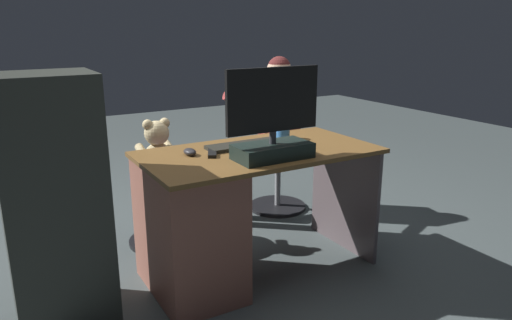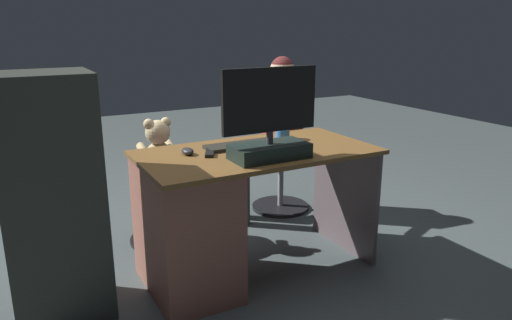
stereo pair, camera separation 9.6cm
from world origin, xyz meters
TOP-DOWN VIEW (x-y plane):
  - ground_plane at (0.00, 0.00)m, footprint 10.00×10.00m
  - desk at (0.33, 0.33)m, footprint 1.29×0.68m
  - monitor at (0.02, 0.51)m, footprint 0.52×0.21m
  - keyboard at (0.04, 0.22)m, footprint 0.42×0.14m
  - computer_mouse at (0.37, 0.24)m, footprint 0.06×0.10m
  - cup at (-0.26, 0.17)m, footprint 0.08×0.08m
  - tv_remote at (0.26, 0.29)m, footprint 0.11×0.15m
  - office_chair_teddy at (0.36, -0.29)m, footprint 0.43×0.43m
  - teddy_bear at (0.36, -0.30)m, footprint 0.23×0.24m
  - visitor_chair at (-0.62, -0.42)m, footprint 0.44×0.44m
  - person at (-0.52, -0.41)m, footprint 0.59×0.52m
  - equipment_rack at (1.05, 0.28)m, footprint 0.44×0.36m

SIDE VIEW (x-z plane):
  - ground_plane at x=0.00m, z-range 0.00..0.00m
  - visitor_chair at x=-0.62m, z-range 0.03..0.51m
  - office_chair_teddy at x=0.36m, z-range 0.04..0.52m
  - desk at x=0.33m, z-range 0.02..0.74m
  - equipment_rack at x=1.05m, z-range 0.00..1.18m
  - teddy_bear at x=0.36m, z-range 0.47..0.81m
  - person at x=-0.52m, z-range 0.10..1.26m
  - tv_remote at x=0.26m, z-range 0.72..0.73m
  - keyboard at x=0.04m, z-range 0.72..0.74m
  - computer_mouse at x=0.37m, z-range 0.72..0.75m
  - cup at x=-0.26m, z-range 0.72..0.82m
  - monitor at x=0.02m, z-range 0.63..1.10m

